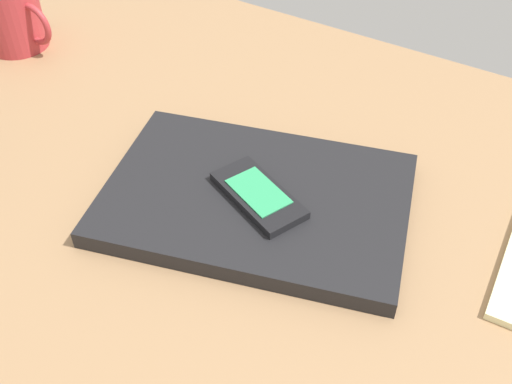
{
  "coord_description": "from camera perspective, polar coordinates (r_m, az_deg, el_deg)",
  "views": [
    {
      "loc": [
        33.59,
        -41.33,
        49.37
      ],
      "look_at": [
        8.44,
        -0.97,
        5.0
      ],
      "focal_mm": 42.37,
      "sensor_mm": 36.0,
      "label": 1
    }
  ],
  "objects": [
    {
      "name": "cell_phone_on_laptop",
      "position": [
        0.64,
        0.22,
        -0.27
      ],
      "size": [
        12.25,
        9.02,
        1.08
      ],
      "color": "black",
      "rests_on": "laptop_closed"
    },
    {
      "name": "desk_surface",
      "position": [
        0.72,
        -5.33,
        0.84
      ],
      "size": [
        120.0,
        80.0,
        3.0
      ],
      "primitive_type": "cube",
      "color": "#9E7751",
      "rests_on": "ground"
    },
    {
      "name": "coffee_mug",
      "position": [
        0.99,
        -22.04,
        15.12
      ],
      "size": [
        12.45,
        8.9,
        9.63
      ],
      "color": "#B23338",
      "rests_on": "desk_surface"
    },
    {
      "name": "laptop_closed",
      "position": [
        0.66,
        0.0,
        -0.63
      ],
      "size": [
        37.41,
        30.27,
        2.02
      ],
      "primitive_type": "cube",
      "rotation": [
        0.0,
        0.0,
        0.28
      ],
      "color": "black",
      "rests_on": "desk_surface"
    }
  ]
}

